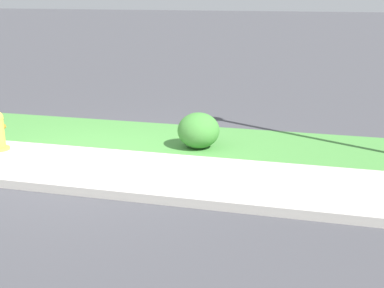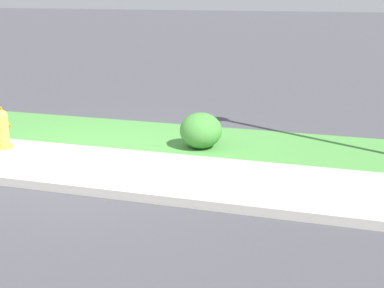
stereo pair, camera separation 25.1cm
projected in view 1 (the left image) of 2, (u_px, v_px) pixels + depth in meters
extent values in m
plane|color=#424247|center=(85.00, 167.00, 8.01)|extent=(120.00, 120.00, 0.00)
cube|color=#BCB7AD|center=(85.00, 167.00, 8.01)|extent=(18.00, 1.88, 0.01)
cube|color=#47893D|center=(131.00, 135.00, 9.77)|extent=(18.00, 1.92, 0.01)
cube|color=#BCB7AD|center=(50.00, 187.00, 7.04)|extent=(18.00, 0.16, 0.12)
cylinder|color=olive|center=(2.00, 127.00, 8.89)|extent=(0.10, 0.10, 0.09)
ellipsoid|color=#3D7F33|center=(199.00, 130.00, 8.90)|extent=(0.70, 0.70, 0.60)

